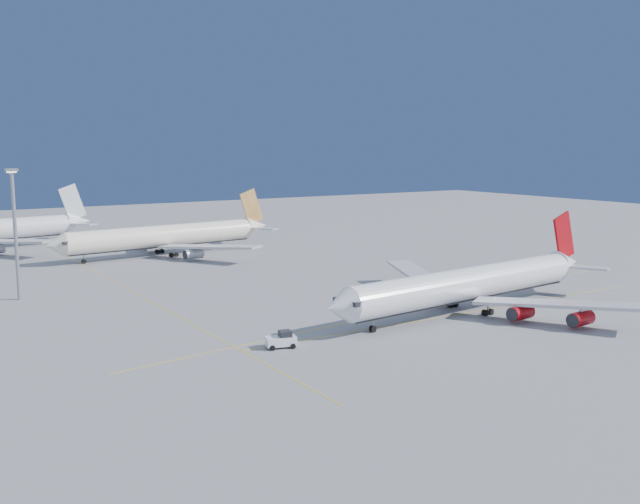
{
  "coord_description": "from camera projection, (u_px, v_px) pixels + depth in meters",
  "views": [
    {
      "loc": [
        -84.03,
        -104.83,
        29.59
      ],
      "look_at": [
        -3.25,
        22.62,
        7.0
      ],
      "focal_mm": 40.0,
      "sensor_mm": 36.0,
      "label": 1
    }
  ],
  "objects": [
    {
      "name": "airliner_etihad",
      "position": [
        168.0,
        236.0,
        193.92
      ],
      "size": [
        65.57,
        60.2,
        17.11
      ],
      "rotation": [
        0.0,
        0.0,
        0.11
      ],
      "color": "#EEE4CB",
      "rests_on": "ground"
    },
    {
      "name": "pushback_tug",
      "position": [
        282.0,
        340.0,
        105.19
      ],
      "size": [
        4.86,
        3.61,
        2.5
      ],
      "rotation": [
        0.0,
        0.0,
        -0.26
      ],
      "color": "white",
      "rests_on": "ground"
    },
    {
      "name": "airliner_virgin",
      "position": [
        472.0,
        284.0,
        128.1
      ],
      "size": [
        66.93,
        59.81,
        16.51
      ],
      "rotation": [
        0.0,
        0.0,
        0.1
      ],
      "color": "white",
      "rests_on": "ground"
    },
    {
      "name": "light_mast",
      "position": [
        15.0,
        223.0,
        135.92
      ],
      "size": [
        2.19,
        2.19,
        25.28
      ],
      "color": "gray",
      "rests_on": "ground"
    },
    {
      "name": "taxiway_lines",
      "position": [
        315.0,
        304.0,
        133.94
      ],
      "size": [
        118.86,
        140.0,
        0.02
      ],
      "color": "#E5B20C",
      "rests_on": "ground"
    },
    {
      "name": "ground",
      "position": [
        397.0,
        301.0,
        136.44
      ],
      "size": [
        500.0,
        500.0,
        0.0
      ],
      "primitive_type": "plane",
      "color": "slate",
      "rests_on": "ground"
    }
  ]
}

